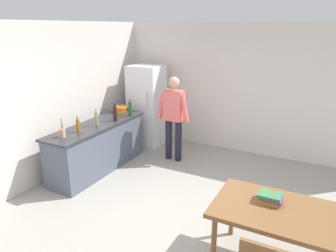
{
  "coord_description": "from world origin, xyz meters",
  "views": [
    {
      "loc": [
        1.66,
        -3.38,
        2.61
      ],
      "look_at": [
        -0.61,
        0.97,
        1.02
      ],
      "focal_mm": 33.06,
      "sensor_mm": 36.0,
      "label": 1
    }
  ],
  "objects_px": {
    "refrigerator": "(147,106)",
    "bottle_vinegar_tall": "(96,119)",
    "bottle_wine_dark": "(115,113)",
    "cooking_pot": "(121,109)",
    "utensil_jar": "(62,133)",
    "bottle_oil_amber": "(78,126)",
    "bottle_wine_green": "(130,109)",
    "person": "(174,113)",
    "book_stack": "(271,198)",
    "dining_table": "(279,216)"
  },
  "relations": [
    {
      "from": "refrigerator",
      "to": "bottle_vinegar_tall",
      "type": "distance_m",
      "value": 1.69
    },
    {
      "from": "refrigerator",
      "to": "bottle_wine_dark",
      "type": "bearing_deg",
      "value": -86.3
    },
    {
      "from": "cooking_pot",
      "to": "bottle_wine_dark",
      "type": "distance_m",
      "value": 0.65
    },
    {
      "from": "utensil_jar",
      "to": "bottle_oil_amber",
      "type": "relative_size",
      "value": 1.14
    },
    {
      "from": "bottle_wine_green",
      "to": "refrigerator",
      "type": "bearing_deg",
      "value": 99.24
    },
    {
      "from": "person",
      "to": "book_stack",
      "type": "distance_m",
      "value": 3.03
    },
    {
      "from": "dining_table",
      "to": "cooking_pot",
      "type": "height_order",
      "value": "cooking_pot"
    },
    {
      "from": "bottle_oil_amber",
      "to": "cooking_pot",
      "type": "bearing_deg",
      "value": 95.67
    },
    {
      "from": "book_stack",
      "to": "person",
      "type": "bearing_deg",
      "value": 137.43
    },
    {
      "from": "refrigerator",
      "to": "bottle_wine_dark",
      "type": "height_order",
      "value": "refrigerator"
    },
    {
      "from": "dining_table",
      "to": "utensil_jar",
      "type": "xyz_separation_m",
      "value": [
        -3.42,
        0.29,
        0.31
      ]
    },
    {
      "from": "utensil_jar",
      "to": "book_stack",
      "type": "xyz_separation_m",
      "value": [
        3.3,
        -0.18,
        -0.17
      ]
    },
    {
      "from": "cooking_pot",
      "to": "person",
      "type": "bearing_deg",
      "value": 7.61
    },
    {
      "from": "utensil_jar",
      "to": "bottle_wine_dark",
      "type": "bearing_deg",
      "value": 79.66
    },
    {
      "from": "refrigerator",
      "to": "person",
      "type": "bearing_deg",
      "value": -30.23
    },
    {
      "from": "refrigerator",
      "to": "bottle_oil_amber",
      "type": "bearing_deg",
      "value": -92.01
    },
    {
      "from": "bottle_wine_dark",
      "to": "dining_table",
      "type": "bearing_deg",
      "value": -23.81
    },
    {
      "from": "refrigerator",
      "to": "cooking_pot",
      "type": "distance_m",
      "value": 0.74
    },
    {
      "from": "dining_table",
      "to": "bottle_oil_amber",
      "type": "height_order",
      "value": "bottle_oil_amber"
    },
    {
      "from": "refrigerator",
      "to": "book_stack",
      "type": "distance_m",
      "value": 4.11
    },
    {
      "from": "bottle_vinegar_tall",
      "to": "bottle_wine_green",
      "type": "bearing_deg",
      "value": 78.57
    },
    {
      "from": "dining_table",
      "to": "bottle_wine_dark",
      "type": "relative_size",
      "value": 4.12
    },
    {
      "from": "bottle_wine_green",
      "to": "utensil_jar",
      "type": "bearing_deg",
      "value": -99.6
    },
    {
      "from": "bottle_oil_amber",
      "to": "bottle_wine_green",
      "type": "relative_size",
      "value": 0.82
    },
    {
      "from": "cooking_pot",
      "to": "bottle_wine_green",
      "type": "xyz_separation_m",
      "value": [
        0.35,
        -0.15,
        0.09
      ]
    },
    {
      "from": "dining_table",
      "to": "bottle_wine_green",
      "type": "bearing_deg",
      "value": 149.76
    },
    {
      "from": "dining_table",
      "to": "book_stack",
      "type": "xyz_separation_m",
      "value": [
        -0.12,
        0.1,
        0.13
      ]
    },
    {
      "from": "person",
      "to": "bottle_oil_amber",
      "type": "distance_m",
      "value": 1.86
    },
    {
      "from": "cooking_pot",
      "to": "utensil_jar",
      "type": "bearing_deg",
      "value": -87.04
    },
    {
      "from": "refrigerator",
      "to": "utensil_jar",
      "type": "height_order",
      "value": "refrigerator"
    },
    {
      "from": "person",
      "to": "bottle_wine_dark",
      "type": "distance_m",
      "value": 1.13
    },
    {
      "from": "dining_table",
      "to": "bottle_wine_green",
      "type": "distance_m",
      "value": 3.68
    },
    {
      "from": "cooking_pot",
      "to": "utensil_jar",
      "type": "height_order",
      "value": "utensil_jar"
    },
    {
      "from": "refrigerator",
      "to": "person",
      "type": "height_order",
      "value": "refrigerator"
    },
    {
      "from": "person",
      "to": "refrigerator",
      "type": "bearing_deg",
      "value": 149.77
    },
    {
      "from": "bottle_wine_green",
      "to": "book_stack",
      "type": "xyz_separation_m",
      "value": [
        3.04,
        -1.74,
        -0.24
      ]
    },
    {
      "from": "bottle_vinegar_tall",
      "to": "book_stack",
      "type": "height_order",
      "value": "bottle_vinegar_tall"
    },
    {
      "from": "bottle_wine_dark",
      "to": "bottle_oil_amber",
      "type": "bearing_deg",
      "value": -100.81
    },
    {
      "from": "bottle_oil_amber",
      "to": "book_stack",
      "type": "height_order",
      "value": "bottle_oil_amber"
    },
    {
      "from": "dining_table",
      "to": "book_stack",
      "type": "distance_m",
      "value": 0.21
    },
    {
      "from": "refrigerator",
      "to": "dining_table",
      "type": "distance_m",
      "value": 4.27
    },
    {
      "from": "bottle_wine_green",
      "to": "book_stack",
      "type": "relative_size",
      "value": 1.3
    },
    {
      "from": "cooking_pot",
      "to": "bottle_wine_dark",
      "type": "xyz_separation_m",
      "value": [
        0.29,
        -0.57,
        0.09
      ]
    },
    {
      "from": "cooking_pot",
      "to": "bottle_wine_dark",
      "type": "height_order",
      "value": "bottle_wine_dark"
    },
    {
      "from": "dining_table",
      "to": "book_stack",
      "type": "relative_size",
      "value": 5.33
    },
    {
      "from": "dining_table",
      "to": "bottle_wine_dark",
      "type": "xyz_separation_m",
      "value": [
        -3.22,
        1.42,
        0.37
      ]
    },
    {
      "from": "refrigerator",
      "to": "bottle_wine_green",
      "type": "bearing_deg",
      "value": -80.76
    },
    {
      "from": "refrigerator",
      "to": "person",
      "type": "relative_size",
      "value": 1.06
    },
    {
      "from": "refrigerator",
      "to": "utensil_jar",
      "type": "distance_m",
      "value": 2.42
    },
    {
      "from": "bottle_oil_amber",
      "to": "bottle_wine_dark",
      "type": "relative_size",
      "value": 0.82
    }
  ]
}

